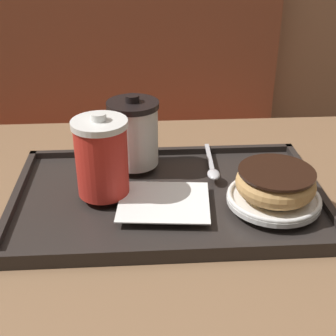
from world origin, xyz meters
TOP-DOWN VIEW (x-y plane):
  - booth_bench at (-0.10, 0.87)m, footprint 1.12×0.44m
  - cafe_table at (0.00, 0.00)m, footprint 0.92×0.76m
  - serving_tray at (0.01, 0.03)m, footprint 0.51×0.32m
  - napkin_paper at (-0.00, -0.01)m, footprint 0.15×0.14m
  - coffee_cup_front at (-0.10, 0.03)m, footprint 0.09×0.09m
  - coffee_cup_rear at (-0.05, 0.13)m, footprint 0.09×0.09m
  - plate_with_chocolate_donut at (0.17, -0.02)m, footprint 0.15×0.15m
  - donut_chocolate_glazed at (0.17, -0.02)m, footprint 0.12×0.12m
  - spoon at (0.09, 0.08)m, footprint 0.02×0.14m

SIDE VIEW (x-z plane):
  - booth_bench at x=-0.10m, z-range -0.18..0.82m
  - cafe_table at x=0.00m, z-range 0.20..0.94m
  - serving_tray at x=0.01m, z-range 0.74..0.76m
  - napkin_paper at x=0.00m, z-range 0.76..0.77m
  - spoon at x=0.09m, z-range 0.76..0.77m
  - plate_with_chocolate_donut at x=0.17m, z-range 0.76..0.78m
  - donut_chocolate_glazed at x=0.17m, z-range 0.78..0.82m
  - coffee_cup_rear at x=-0.05m, z-range 0.76..0.89m
  - coffee_cup_front at x=-0.10m, z-range 0.76..0.90m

